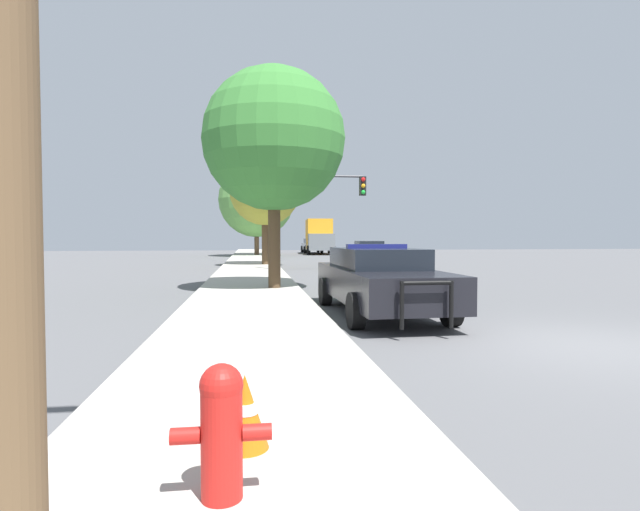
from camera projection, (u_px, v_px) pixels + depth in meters
name	position (u px, v px, depth m)	size (l,w,h in m)	color
ground_plane	(591.00, 346.00, 7.50)	(110.00, 110.00, 0.00)	#565659
sidewalk_left	(249.00, 353.00, 6.79)	(3.00, 110.00, 0.13)	#ADA89E
police_car	(379.00, 279.00, 10.63)	(2.12, 5.34, 1.49)	black
fire_hydrant	(222.00, 427.00, 2.88)	(0.58, 0.25, 0.79)	red
traffic_light	(315.00, 199.00, 23.44)	(4.41, 0.35, 4.54)	#424247
car_background_oncoming	(369.00, 252.00, 30.64)	(2.12, 4.04, 1.39)	slate
car_background_distant	(312.00, 245.00, 51.15)	(1.94, 4.61, 1.46)	#B7B7BC
box_truck	(319.00, 236.00, 48.05)	(2.89, 7.23, 3.34)	slate
tree_sidewalk_near	(274.00, 140.00, 14.75)	(4.23, 4.23, 6.52)	#4C3823
tree_sidewalk_mid	(265.00, 190.00, 27.47)	(3.91, 3.91, 6.06)	#4C3823
tree_sidewalk_far	(257.00, 200.00, 42.12)	(6.37, 6.37, 7.87)	brown
traffic_cone	(245.00, 411.00, 3.57)	(0.34, 0.34, 0.53)	orange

